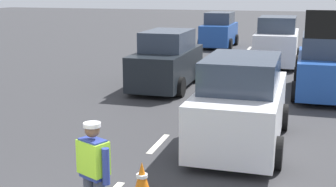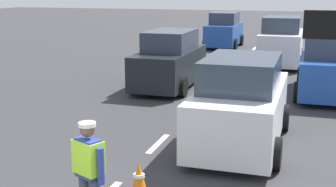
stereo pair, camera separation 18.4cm
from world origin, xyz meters
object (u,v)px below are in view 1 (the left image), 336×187
object	(u,v)px
car_parked_far	(324,67)
traffic_cone_near	(142,178)
car_outgoing_ahead	(241,104)
car_outgoing_far	(277,43)
road_worker	(95,171)
car_oncoming_lead	(167,61)
car_oncoming_second	(219,31)

from	to	relation	value
car_parked_far	traffic_cone_near	bearing A→B (deg)	-110.00
traffic_cone_near	car_outgoing_ahead	world-z (taller)	car_outgoing_ahead
traffic_cone_near	car_parked_far	bearing A→B (deg)	70.00
car_outgoing_far	car_parked_far	size ratio (longest dim) A/B	0.96
road_worker	car_outgoing_ahead	xyz separation A→B (m)	(1.55, 4.53, 0.03)
road_worker	car_outgoing_far	distance (m)	16.33
car_parked_far	car_outgoing_far	bearing A→B (deg)	108.23
car_parked_far	car_outgoing_ahead	size ratio (longest dim) A/B	1.00
road_worker	car_outgoing_ahead	bearing A→B (deg)	71.08
car_outgoing_far	car_oncoming_lead	size ratio (longest dim) A/B	0.98
traffic_cone_near	road_worker	bearing A→B (deg)	-101.28
car_parked_far	car_outgoing_ahead	bearing A→B (deg)	-108.96
car_outgoing_far	car_oncoming_second	xyz separation A→B (m)	(-3.78, 5.84, -0.08)
road_worker	car_oncoming_lead	bearing A→B (deg)	100.59
traffic_cone_near	car_oncoming_second	xyz separation A→B (m)	(-2.42, 20.78, 0.68)
traffic_cone_near	car_parked_far	world-z (taller)	car_parked_far
car_outgoing_far	traffic_cone_near	bearing A→B (deg)	-95.22
road_worker	traffic_cone_near	bearing A→B (deg)	78.72
car_outgoing_far	car_parked_far	xyz separation A→B (m)	(1.93, -5.87, -0.10)
car_oncoming_second	car_outgoing_ahead	bearing A→B (deg)	-78.08
car_outgoing_far	car_outgoing_ahead	xyz separation A→B (m)	(-0.07, -11.72, -0.09)
car_parked_far	car_oncoming_lead	bearing A→B (deg)	-176.65
car_oncoming_lead	car_outgoing_far	bearing A→B (deg)	60.48
car_outgoing_far	car_oncoming_lead	world-z (taller)	car_outgoing_far
road_worker	car_oncoming_second	bearing A→B (deg)	95.58
car_outgoing_far	car_oncoming_lead	distance (m)	7.11
road_worker	traffic_cone_near	world-z (taller)	road_worker
road_worker	car_outgoing_far	bearing A→B (deg)	84.28
car_parked_far	car_oncoming_second	distance (m)	13.04
road_worker	car_outgoing_far	world-z (taller)	car_outgoing_far
traffic_cone_near	car_oncoming_lead	xyz separation A→B (m)	(-2.14, 8.74, 0.66)
road_worker	car_parked_far	distance (m)	10.97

